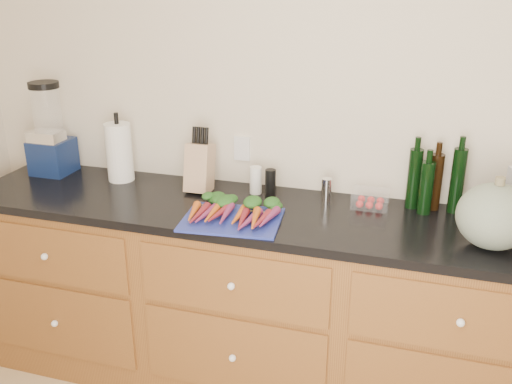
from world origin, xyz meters
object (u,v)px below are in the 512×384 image
(squash, at_px, (494,216))
(knife_block, at_px, (200,168))
(tomato_box, at_px, (370,199))
(cutting_board, at_px, (232,220))
(paper_towel, at_px, (119,152))
(blender_appliance, at_px, (50,134))
(carrots, at_px, (235,211))

(squash, distance_m, knife_block, 1.32)
(squash, xyz_separation_m, tomato_box, (-0.49, 0.27, -0.09))
(squash, distance_m, tomato_box, 0.56)
(cutting_board, height_order, paper_towel, paper_towel)
(blender_appliance, bearing_deg, squash, -6.84)
(knife_block, bearing_deg, carrots, -44.82)
(carrots, bearing_deg, squash, 1.40)
(cutting_board, relative_size, carrots, 1.09)
(blender_appliance, relative_size, paper_towel, 1.63)
(knife_block, bearing_deg, squash, -10.40)
(squash, height_order, tomato_box, squash)
(blender_appliance, bearing_deg, carrots, -14.35)
(carrots, relative_size, blender_appliance, 0.79)
(squash, relative_size, blender_appliance, 0.59)
(carrots, distance_m, knife_block, 0.38)
(cutting_board, distance_m, blender_appliance, 1.16)
(carrots, height_order, paper_towel, paper_towel)
(squash, relative_size, knife_block, 1.23)
(cutting_board, distance_m, tomato_box, 0.64)
(cutting_board, xyz_separation_m, knife_block, (-0.27, 0.30, 0.11))
(cutting_board, height_order, squash, squash)
(carrots, distance_m, paper_towel, 0.77)
(cutting_board, xyz_separation_m, paper_towel, (-0.70, 0.32, 0.14))
(blender_appliance, relative_size, tomato_box, 2.96)
(carrots, height_order, tomato_box, tomato_box)
(knife_block, bearing_deg, blender_appliance, 178.80)
(carrots, xyz_separation_m, tomato_box, (0.55, 0.29, 0.00))
(tomato_box, bearing_deg, carrots, -151.72)
(carrots, bearing_deg, paper_towel, 158.08)
(paper_towel, relative_size, tomato_box, 1.82)
(paper_towel, distance_m, tomato_box, 1.26)
(cutting_board, relative_size, blender_appliance, 0.87)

